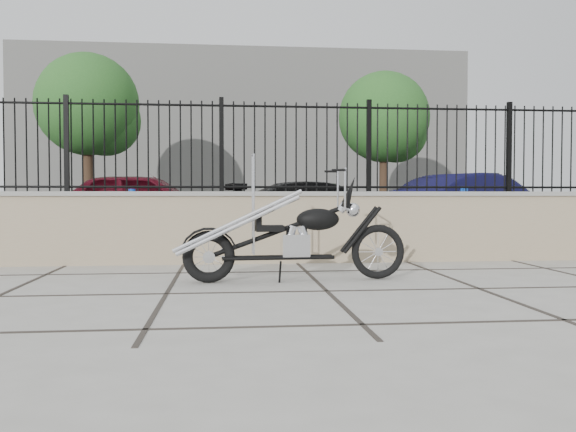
% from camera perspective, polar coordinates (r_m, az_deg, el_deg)
% --- Properties ---
extents(ground_plane, '(90.00, 90.00, 0.00)m').
position_cam_1_polar(ground_plane, '(5.83, 3.65, -7.05)').
color(ground_plane, '#99968E').
rests_on(ground_plane, ground).
extents(parking_lot, '(30.00, 30.00, 0.00)m').
position_cam_1_polar(parking_lot, '(18.22, -2.91, -0.88)').
color(parking_lot, black).
rests_on(parking_lot, ground).
extents(retaining_wall, '(14.00, 0.36, 0.96)m').
position_cam_1_polar(retaining_wall, '(8.24, 0.76, -1.03)').
color(retaining_wall, gray).
rests_on(retaining_wall, ground_plane).
extents(iron_fence, '(14.00, 0.08, 1.20)m').
position_cam_1_polar(iron_fence, '(8.25, 0.77, 6.48)').
color(iron_fence, black).
rests_on(iron_fence, retaining_wall).
extents(background_building, '(22.00, 6.00, 8.00)m').
position_cam_1_polar(background_building, '(32.34, -4.25, 7.47)').
color(background_building, beige).
rests_on(background_building, ground_plane).
extents(chopper_motorcycle, '(2.29, 0.50, 1.36)m').
position_cam_1_polar(chopper_motorcycle, '(6.42, 0.28, -0.09)').
color(chopper_motorcycle, black).
rests_on(chopper_motorcycle, ground_plane).
extents(car_red, '(4.24, 1.95, 1.41)m').
position_cam_1_polar(car_red, '(13.33, -13.26, 1.04)').
color(car_red, '#4F0B17').
rests_on(car_red, parking_lot).
extents(car_black, '(4.32, 2.19, 1.20)m').
position_cam_1_polar(car_black, '(13.27, 3.32, 0.63)').
color(car_black, black).
rests_on(car_black, parking_lot).
extents(car_blue, '(4.39, 2.96, 1.37)m').
position_cam_1_polar(car_blue, '(14.02, 17.18, 0.97)').
color(car_blue, black).
rests_on(car_blue, parking_lot).
extents(bollard_a, '(0.13, 0.13, 1.02)m').
position_cam_1_polar(bollard_a, '(10.99, -14.38, -0.18)').
color(bollard_a, '#0B2CAB').
rests_on(bollard_a, ground_plane).
extents(bollard_b, '(0.16, 0.16, 1.04)m').
position_cam_1_polar(bollard_b, '(10.74, 16.14, -0.18)').
color(bollard_b, blue).
rests_on(bollard_b, ground_plane).
extents(tree_left, '(3.63, 3.63, 6.12)m').
position_cam_1_polar(tree_left, '(23.12, -18.26, 10.28)').
color(tree_left, '#382619').
rests_on(tree_left, ground_plane).
extents(tree_right, '(3.29, 3.29, 5.55)m').
position_cam_1_polar(tree_right, '(22.65, 8.97, 9.50)').
color(tree_right, '#382619').
rests_on(tree_right, ground_plane).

